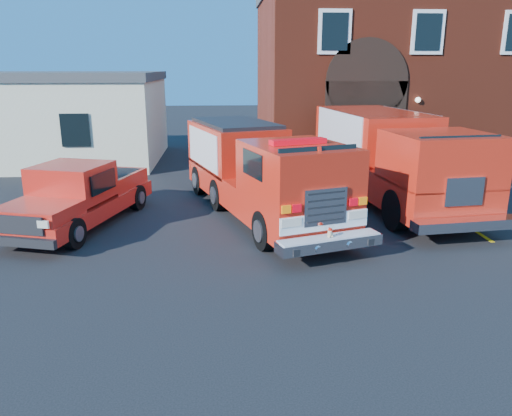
{
  "coord_description": "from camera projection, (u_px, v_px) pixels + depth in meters",
  "views": [
    {
      "loc": [
        -0.8,
        -12.78,
        4.6
      ],
      "look_at": [
        0.0,
        -1.2,
        1.3
      ],
      "focal_mm": 35.0,
      "sensor_mm": 36.0,
      "label": 1
    }
  ],
  "objects": [
    {
      "name": "fire_station",
      "position": [
        405.0,
        73.0,
        26.43
      ],
      "size": [
        15.2,
        10.2,
        8.45
      ],
      "color": "maroon",
      "rests_on": "ground"
    },
    {
      "name": "parking_stripe_far",
      "position": [
        398.0,
        181.0,
        20.72
      ],
      "size": [
        0.12,
        3.0,
        0.01
      ],
      "primitive_type": "cube",
      "color": "yellow",
      "rests_on": "ground"
    },
    {
      "name": "secondary_truck",
      "position": [
        390.0,
        155.0,
        17.32
      ],
      "size": [
        3.89,
        9.56,
        3.02
      ],
      "color": "black",
      "rests_on": "ground"
    },
    {
      "name": "pickup_truck",
      "position": [
        79.0,
        196.0,
        14.8
      ],
      "size": [
        3.61,
        6.16,
        1.9
      ],
      "color": "black",
      "rests_on": "ground"
    },
    {
      "name": "parking_stripe_near",
      "position": [
        467.0,
        225.0,
        14.97
      ],
      "size": [
        0.12,
        3.0,
        0.01
      ],
      "primitive_type": "cube",
      "color": "yellow",
      "rests_on": "ground"
    },
    {
      "name": "side_building",
      "position": [
        56.0,
        116.0,
        24.84
      ],
      "size": [
        10.2,
        8.2,
        4.35
      ],
      "color": "silver",
      "rests_on": "ground"
    },
    {
      "name": "fire_engine",
      "position": [
        259.0,
        170.0,
        15.72
      ],
      "size": [
        5.13,
        9.42,
        2.8
      ],
      "color": "black",
      "rests_on": "ground"
    },
    {
      "name": "parking_stripe_mid",
      "position": [
        427.0,
        200.0,
        17.84
      ],
      "size": [
        0.12,
        3.0,
        0.01
      ],
      "primitive_type": "cube",
      "color": "yellow",
      "rests_on": "ground"
    },
    {
      "name": "ground",
      "position": [
        253.0,
        242.0,
        13.57
      ],
      "size": [
        100.0,
        100.0,
        0.0
      ],
      "primitive_type": "plane",
      "color": "black",
      "rests_on": "ground"
    }
  ]
}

